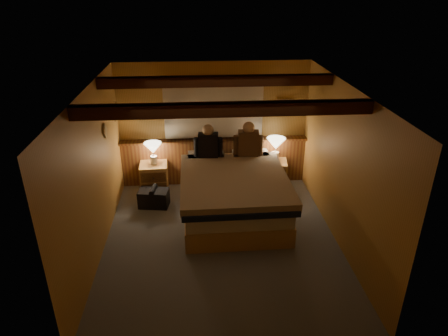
{
  "coord_description": "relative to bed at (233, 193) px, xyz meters",
  "views": [
    {
      "loc": [
        -0.35,
        -5.18,
        3.69
      ],
      "look_at": [
        0.07,
        0.4,
        1.07
      ],
      "focal_mm": 32.0,
      "sensor_mm": 36.0,
      "label": 1
    }
  ],
  "objects": [
    {
      "name": "wall_back",
      "position": [
        -0.26,
        1.31,
        0.8
      ],
      "size": [
        3.6,
        0.0,
        3.6
      ],
      "primitive_type": "plane",
      "rotation": [
        1.57,
        0.0,
        0.0
      ],
      "color": "#B48240",
      "rests_on": "floor"
    },
    {
      "name": "wall_right",
      "position": [
        1.54,
        -0.79,
        0.8
      ],
      "size": [
        0.0,
        4.2,
        4.2
      ],
      "primitive_type": "plane",
      "rotation": [
        1.57,
        0.0,
        -1.57
      ],
      "color": "#B48240",
      "rests_on": "floor"
    },
    {
      "name": "person_left",
      "position": [
        -0.39,
        0.78,
        0.62
      ],
      "size": [
        0.53,
        0.23,
        0.64
      ],
      "rotation": [
        0.0,
        0.0,
        -0.08
      ],
      "color": "black",
      "rests_on": "bed"
    },
    {
      "name": "nightstand_right",
      "position": [
        0.89,
        0.97,
        -0.13
      ],
      "size": [
        0.55,
        0.5,
        0.54
      ],
      "rotation": [
        0.0,
        0.0,
        -0.14
      ],
      "color": "tan",
      "rests_on": "floor"
    },
    {
      "name": "wainscot",
      "position": [
        -0.26,
        1.25,
        0.08
      ],
      "size": [
        3.6,
        0.23,
        0.94
      ],
      "color": "brown",
      "rests_on": "wall_back"
    },
    {
      "name": "ceiling_beams",
      "position": [
        -0.26,
        -0.64,
        1.91
      ],
      "size": [
        3.6,
        1.65,
        0.16
      ],
      "color": "#412010",
      "rests_on": "ceiling"
    },
    {
      "name": "lamp_left",
      "position": [
        -1.41,
        0.97,
        0.46
      ],
      "size": [
        0.33,
        0.33,
        0.43
      ],
      "color": "silver",
      "rests_on": "nightstand_left"
    },
    {
      "name": "floor",
      "position": [
        -0.26,
        -0.79,
        -0.4
      ],
      "size": [
        4.2,
        4.2,
        0.0
      ],
      "primitive_type": "plane",
      "color": "#555C66",
      "rests_on": "ground"
    },
    {
      "name": "wall_left",
      "position": [
        -2.06,
        -0.79,
        0.8
      ],
      "size": [
        0.0,
        4.2,
        4.2
      ],
      "primitive_type": "plane",
      "rotation": [
        1.57,
        0.0,
        1.57
      ],
      "color": "#B48240",
      "rests_on": "floor"
    },
    {
      "name": "duffel_bag",
      "position": [
        -1.4,
        0.37,
        -0.24
      ],
      "size": [
        0.56,
        0.39,
        0.38
      ],
      "rotation": [
        0.0,
        0.0,
        -0.15
      ],
      "color": "black",
      "rests_on": "floor"
    },
    {
      "name": "lamp_right",
      "position": [
        0.91,
        1.01,
        0.46
      ],
      "size": [
        0.36,
        0.36,
        0.46
      ],
      "color": "silver",
      "rests_on": "nightstand_right"
    },
    {
      "name": "person_right",
      "position": [
        0.35,
        0.79,
        0.63
      ],
      "size": [
        0.55,
        0.25,
        0.67
      ],
      "rotation": [
        0.0,
        0.0,
        -0.1
      ],
      "color": "#533721",
      "rests_on": "bed"
    },
    {
      "name": "wall_front",
      "position": [
        -0.26,
        -2.89,
        0.8
      ],
      "size": [
        3.6,
        0.0,
        3.6
      ],
      "primitive_type": "plane",
      "rotation": [
        -1.57,
        0.0,
        0.0
      ],
      "color": "#B48240",
      "rests_on": "floor"
    },
    {
      "name": "nightstand_left",
      "position": [
        -1.43,
        0.96,
        -0.12
      ],
      "size": [
        0.53,
        0.48,
        0.56
      ],
      "rotation": [
        0.0,
        0.0,
        0.05
      ],
      "color": "tan",
      "rests_on": "floor"
    },
    {
      "name": "coat_rail",
      "position": [
        -1.98,
        0.79,
        1.26
      ],
      "size": [
        0.05,
        0.55,
        0.24
      ],
      "color": "silver",
      "rests_on": "wall_left"
    },
    {
      "name": "bed",
      "position": [
        0.0,
        0.0,
        0.0
      ],
      "size": [
        1.79,
        2.29,
        0.78
      ],
      "rotation": [
        0.0,
        0.0,
        0.01
      ],
      "color": "tan",
      "rests_on": "floor"
    },
    {
      "name": "framed_print",
      "position": [
        1.09,
        1.29,
        1.15
      ],
      "size": [
        0.3,
        0.04,
        0.25
      ],
      "color": "tan",
      "rests_on": "wall_back"
    },
    {
      "name": "curtain_window",
      "position": [
        -0.26,
        1.24,
        1.12
      ],
      "size": [
        2.18,
        0.09,
        1.11
      ],
      "color": "#412010",
      "rests_on": "wall_back"
    },
    {
      "name": "ceiling",
      "position": [
        -0.26,
        -0.79,
        2.0
      ],
      "size": [
        4.2,
        4.2,
        0.0
      ],
      "primitive_type": "plane",
      "rotation": [
        3.14,
        0.0,
        0.0
      ],
      "color": "#B57844",
      "rests_on": "wall_back"
    }
  ]
}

